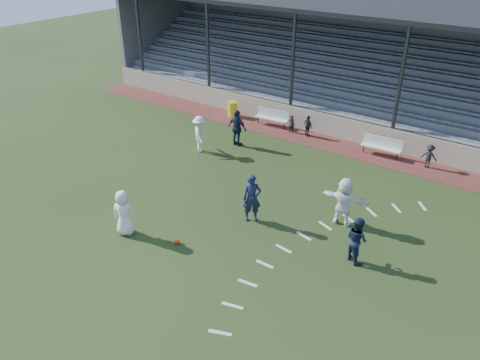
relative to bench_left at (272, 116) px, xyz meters
The scene contains 18 objects.
ground 11.55m from the bench_left, 71.11° to the right, with size 90.00×90.00×0.00m, color #233515.
cinder_track 3.80m from the bench_left, ahead, with size 34.00×2.00×0.02m, color #542621.
retaining_wall 3.79m from the bench_left, ahead, with size 34.00×0.18×1.20m, color #B4A78A.
bench_left is the anchor object (origin of this frame).
bench_right 6.62m from the bench_left, ahead, with size 2.02×0.56×0.95m.
trash_bin 2.77m from the bench_left, behind, with size 0.56×0.56×0.89m, color yellow.
football 12.26m from the bench_left, 74.29° to the right, with size 0.20×0.20×0.20m, color #E6440D.
player_white_lead 12.49m from the bench_left, 84.07° to the right, with size 0.89×0.58×1.81m, color white.
player_navy_lead 10.04m from the bench_left, 62.42° to the right, with size 0.72×0.48×1.99m, color #141D39.
player_navy_mid 12.62m from the bench_left, 44.70° to the right, with size 0.83×0.65×1.72m, color #141D39.
player_white_wing 5.25m from the bench_left, 102.80° to the right, with size 1.22×0.70×1.88m, color white.
player_navy_wing 3.44m from the bench_left, 90.42° to the right, with size 1.14×0.47×1.94m, color #141D39.
player_white_back 10.39m from the bench_left, 42.62° to the right, with size 1.83×0.58×1.97m, color white.
sub_left_near 1.45m from the bench_left, 10.09° to the right, with size 0.37×0.24×1.01m, color black.
sub_left_far 2.44m from the bench_left, ahead, with size 0.69×0.29×1.18m, color black.
sub_right 8.94m from the bench_left, ahead, with size 0.76×0.44×1.17m, color black.
grandstand 6.72m from the bench_left, 55.03° to the left, with size 34.60×9.00×6.61m.
penalty_arc 13.46m from the bench_left, 54.26° to the right, with size 3.89×14.63×0.01m.
Camera 1 is at (9.59, -10.86, 10.30)m, focal length 35.00 mm.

